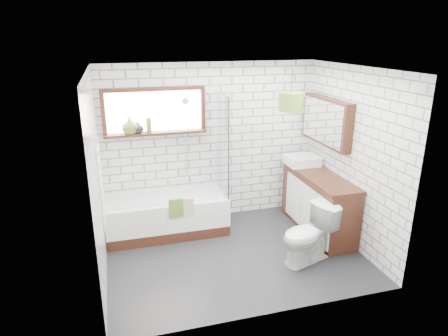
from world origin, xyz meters
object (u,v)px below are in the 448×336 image
object	(u,v)px
basin	(302,160)
toilet	(308,235)
vanity	(318,202)
bathtub	(167,214)
pendant	(291,102)

from	to	relation	value
basin	toilet	bearing A→B (deg)	-111.31
vanity	toilet	xyz separation A→B (m)	(-0.56, -0.78, -0.07)
toilet	vanity	bearing A→B (deg)	125.95
vanity	bathtub	bearing A→B (deg)	165.99
vanity	pendant	world-z (taller)	pendant
toilet	bathtub	bearing A→B (deg)	-146.89
bathtub	basin	distance (m)	2.29
basin	bathtub	bearing A→B (deg)	178.41
toilet	pendant	bearing A→B (deg)	-162.10
basin	toilet	xyz separation A→B (m)	(-0.50, -1.28, -0.60)
toilet	pendant	xyz separation A→B (m)	(-0.21, 0.29, 1.71)
basin	toilet	world-z (taller)	basin
bathtub	vanity	world-z (taller)	vanity
bathtub	toilet	distance (m)	2.15
basin	pendant	distance (m)	1.65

